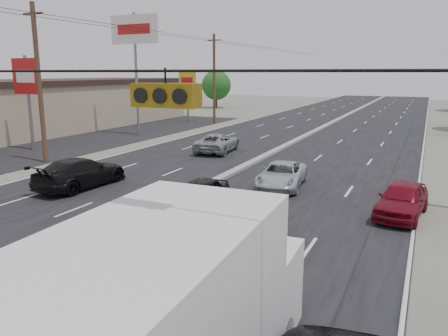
{
  "coord_description": "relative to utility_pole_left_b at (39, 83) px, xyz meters",
  "views": [
    {
      "loc": [
        10.01,
        -5.5,
        5.78
      ],
      "look_at": [
        3.11,
        9.27,
        2.2
      ],
      "focal_mm": 35.0,
      "sensor_mm": 36.0,
      "label": 1
    }
  ],
  "objects": [
    {
      "name": "strip_mall",
      "position": [
        -13.5,
        10.0,
        -2.81
      ],
      "size": [
        12.0,
        42.0,
        4.6
      ],
      "primitive_type": "cube",
      "color": "tan",
      "rests_on": "ground"
    },
    {
      "name": "oncoming_far",
      "position": [
        8.58,
        8.15,
        -4.42
      ],
      "size": [
        2.92,
        5.23,
        1.38
      ],
      "primitive_type": "imported",
      "rotation": [
        0.0,
        0.0,
        3.27
      ],
      "color": "#929499",
      "rests_on": "ground"
    },
    {
      "name": "oncoming_near",
      "position": [
        6.68,
        -3.94,
        -4.35
      ],
      "size": [
        2.34,
        5.32,
        1.52
      ],
      "primitive_type": "imported",
      "rotation": [
        0.0,
        0.0,
        3.1
      ],
      "color": "black",
      "rests_on": "ground"
    },
    {
      "name": "red_sedan",
      "position": [
        14.81,
        -10.19,
        -4.39
      ],
      "size": [
        1.97,
        4.51,
        1.44
      ],
      "primitive_type": "imported",
      "rotation": [
        0.0,
        0.0,
        -0.1
      ],
      "color": "#AD230A",
      "rests_on": "ground"
    },
    {
      "name": "box_truck",
      "position": [
        19.21,
        -15.4,
        -3.21
      ],
      "size": [
        2.81,
        7.38,
        3.7
      ],
      "rotation": [
        0.0,
        0.0,
        0.04
      ],
      "color": "black",
      "rests_on": "ground"
    },
    {
      "name": "tree_left_far",
      "position": [
        -9.5,
        45.0,
        -1.39
      ],
      "size": [
        4.8,
        4.8,
        6.12
      ],
      "color": "#382619",
      "rests_on": "ground"
    },
    {
      "name": "utility_pole_left_b",
      "position": [
        0.0,
        0.0,
        0.0
      ],
      "size": [
        1.6,
        0.3,
        10.0
      ],
      "color": "#422D1E",
      "rests_on": "ground"
    },
    {
      "name": "queue_car_e",
      "position": [
        21.86,
        -1.94,
        -4.4
      ],
      "size": [
        2.16,
        4.31,
        1.41
      ],
      "primitive_type": "imported",
      "rotation": [
        0.0,
        0.0,
        -0.12
      ],
      "color": "maroon",
      "rests_on": "ground"
    },
    {
      "name": "parking_lot",
      "position": [
        -4.5,
        10.0,
        -5.11
      ],
      "size": [
        10.0,
        42.0,
        0.02
      ],
      "primitive_type": "cube",
      "color": "black",
      "rests_on": "ground"
    },
    {
      "name": "center_median",
      "position": [
        12.5,
        15.0,
        -5.01
      ],
      "size": [
        0.5,
        160.0,
        0.2
      ],
      "primitive_type": "cube",
      "color": "gray",
      "rests_on": "ground"
    },
    {
      "name": "pole_sign_billboard",
      "position": [
        -2.0,
        13.0,
        3.76
      ],
      "size": [
        5.0,
        0.25,
        11.0
      ],
      "color": "slate",
      "rests_on": "ground"
    },
    {
      "name": "queue_car_a",
      "position": [
        13.9,
        -4.72,
        -4.46
      ],
      "size": [
        1.61,
        3.86,
        1.3
      ],
      "primitive_type": "imported",
      "rotation": [
        0.0,
        0.0,
        -0.02
      ],
      "color": "black",
      "rests_on": "ground"
    },
    {
      "name": "road_surface",
      "position": [
        12.5,
        15.0,
        -5.11
      ],
      "size": [
        20.0,
        160.0,
        0.02
      ],
      "primitive_type": "cube",
      "color": "black",
      "rests_on": "ground"
    },
    {
      "name": "queue_car_c",
      "position": [
        16.0,
        0.39,
        -4.48
      ],
      "size": [
        2.59,
        4.73,
        1.26
      ],
      "primitive_type": "imported",
      "rotation": [
        0.0,
        0.0,
        0.11
      ],
      "color": "#B4B6BC",
      "rests_on": "ground"
    },
    {
      "name": "utility_pole_left_c",
      "position": [
        0.0,
        25.0,
        0.0
      ],
      "size": [
        1.6,
        0.3,
        10.0
      ],
      "color": "#422D1E",
      "rests_on": "ground"
    },
    {
      "name": "pole_sign_far",
      "position": [
        -3.5,
        25.0,
        -0.7
      ],
      "size": [
        2.2,
        0.25,
        6.0
      ],
      "color": "slate",
      "rests_on": "ground"
    },
    {
      "name": "pole_sign_mid",
      "position": [
        -4.5,
        3.0,
        0.01
      ],
      "size": [
        2.6,
        0.25,
        7.0
      ],
      "color": "slate",
      "rests_on": "ground"
    },
    {
      "name": "queue_car_b",
      "position": [
        17.31,
        -8.36,
        -4.47
      ],
      "size": [
        1.51,
        3.9,
        1.27
      ],
      "primitive_type": "imported",
      "rotation": [
        0.0,
        0.0,
        0.05
      ],
      "color": "white",
      "rests_on": "ground"
    }
  ]
}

